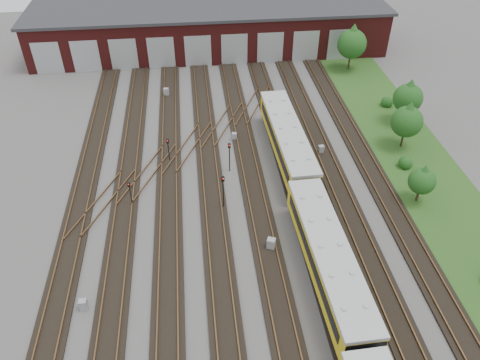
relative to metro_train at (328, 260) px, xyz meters
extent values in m
plane|color=#4C4947|center=(-6.00, 4.66, -1.97)|extent=(120.00, 120.00, 0.00)
cube|color=black|center=(-20.00, 4.66, -1.88)|extent=(2.40, 70.00, 0.18)
cube|color=brown|center=(-20.72, 4.66, -1.72)|extent=(0.10, 70.00, 0.15)
cube|color=brown|center=(-19.28, 4.66, -1.72)|extent=(0.10, 70.00, 0.15)
cube|color=black|center=(-16.00, 4.66, -1.88)|extent=(2.40, 70.00, 0.18)
cube|color=brown|center=(-16.72, 4.66, -1.72)|extent=(0.10, 70.00, 0.15)
cube|color=brown|center=(-15.28, 4.66, -1.72)|extent=(0.10, 70.00, 0.15)
cube|color=black|center=(-12.00, 4.66, -1.88)|extent=(2.40, 70.00, 0.18)
cube|color=brown|center=(-12.72, 4.66, -1.72)|extent=(0.10, 70.00, 0.15)
cube|color=brown|center=(-11.28, 4.66, -1.72)|extent=(0.10, 70.00, 0.15)
cube|color=black|center=(-8.00, 4.66, -1.88)|extent=(2.40, 70.00, 0.18)
cube|color=brown|center=(-8.72, 4.66, -1.72)|extent=(0.10, 70.00, 0.15)
cube|color=brown|center=(-7.28, 4.66, -1.72)|extent=(0.10, 70.00, 0.15)
cube|color=black|center=(-4.00, 4.66, -1.88)|extent=(2.40, 70.00, 0.18)
cube|color=brown|center=(-4.72, 4.66, -1.72)|extent=(0.10, 70.00, 0.15)
cube|color=brown|center=(-3.28, 4.66, -1.72)|extent=(0.10, 70.00, 0.15)
cube|color=black|center=(0.00, 4.66, -1.88)|extent=(2.40, 70.00, 0.18)
cube|color=brown|center=(-0.72, 4.66, -1.72)|extent=(0.10, 70.00, 0.15)
cube|color=brown|center=(0.72, 4.66, -1.72)|extent=(0.10, 70.00, 0.15)
cube|color=black|center=(4.00, 4.66, -1.88)|extent=(2.40, 70.00, 0.18)
cube|color=brown|center=(3.28, 4.66, -1.72)|extent=(0.10, 70.00, 0.15)
cube|color=brown|center=(4.72, 4.66, -1.72)|extent=(0.10, 70.00, 0.15)
cube|color=black|center=(8.00, 4.66, -1.88)|extent=(2.40, 70.00, 0.18)
cube|color=brown|center=(7.28, 4.66, -1.72)|extent=(0.10, 70.00, 0.15)
cube|color=brown|center=(8.72, 4.66, -1.72)|extent=(0.10, 70.00, 0.15)
cube|color=brown|center=(-14.00, 14.66, -1.72)|extent=(5.40, 9.62, 0.15)
cube|color=brown|center=(-10.00, 18.66, -1.72)|extent=(5.40, 9.62, 0.15)
cube|color=brown|center=(-6.00, 22.66, -1.72)|extent=(5.40, 9.62, 0.15)
cube|color=brown|center=(-18.00, 10.66, -1.72)|extent=(5.40, 9.62, 0.15)
cube|color=brown|center=(-2.00, 26.66, -1.72)|extent=(5.40, 9.62, 0.15)
cube|color=#561715|center=(-6.00, 44.66, 1.03)|extent=(50.00, 12.00, 6.00)
cube|color=#2F2E31|center=(-6.00, 44.66, 4.18)|extent=(51.00, 12.50, 0.40)
cube|color=#A1A5A7|center=(-28.00, 38.64, 0.23)|extent=(3.60, 0.12, 4.40)
cube|color=#A1A5A7|center=(-23.00, 38.64, 0.23)|extent=(3.60, 0.12, 4.40)
cube|color=#A1A5A7|center=(-18.00, 38.64, 0.23)|extent=(3.60, 0.12, 4.40)
cube|color=#A1A5A7|center=(-13.00, 38.64, 0.23)|extent=(3.60, 0.12, 4.40)
cube|color=#A1A5A7|center=(-8.00, 38.64, 0.23)|extent=(3.60, 0.12, 4.40)
cube|color=#A1A5A7|center=(-3.00, 38.64, 0.23)|extent=(3.60, 0.12, 4.40)
cube|color=#A1A5A7|center=(2.00, 38.64, 0.23)|extent=(3.60, 0.12, 4.40)
cube|color=#A1A5A7|center=(7.00, 38.64, 0.23)|extent=(3.60, 0.12, 4.40)
cube|color=#A1A5A7|center=(12.00, 38.64, 0.23)|extent=(3.60, 0.12, 4.40)
cube|color=#254918|center=(13.00, 14.66, -1.95)|extent=(8.00, 55.00, 0.05)
cube|color=black|center=(0.00, 0.00, -1.33)|extent=(2.77, 15.55, 0.62)
cube|color=#F5A90D|center=(0.00, 0.00, 0.12)|extent=(3.08, 15.56, 2.27)
cube|color=#B4B5B0|center=(0.00, 0.00, 1.41)|extent=(3.19, 15.56, 0.31)
cube|color=black|center=(-1.36, -0.04, 0.37)|extent=(0.41, 13.63, 0.88)
cube|color=black|center=(1.36, 0.04, 0.37)|extent=(0.41, 13.63, 0.88)
cube|color=black|center=(0.00, 16.00, -1.33)|extent=(2.77, 15.55, 0.62)
cube|color=#F5A90D|center=(0.00, 16.00, 0.12)|extent=(3.08, 15.56, 2.27)
cube|color=#B4B5B0|center=(0.00, 16.00, 1.41)|extent=(3.19, 15.56, 0.31)
cube|color=black|center=(-1.36, 15.96, 0.37)|extent=(0.41, 13.63, 0.88)
cube|color=black|center=(1.36, 16.04, 0.37)|extent=(0.41, 13.63, 0.88)
cylinder|color=black|center=(-15.28, 10.13, -0.86)|extent=(0.09, 0.09, 2.21)
cube|color=black|center=(-15.28, 10.13, 0.46)|extent=(0.23, 0.15, 0.45)
sphere|color=red|center=(-15.28, 10.05, 0.55)|extent=(0.11, 0.11, 0.11)
cylinder|color=black|center=(-6.01, 14.29, -0.59)|extent=(0.10, 0.10, 2.75)
cube|color=black|center=(-6.01, 14.29, 1.04)|extent=(0.27, 0.18, 0.51)
sphere|color=red|center=(-6.01, 14.19, 1.14)|extent=(0.12, 0.12, 0.12)
cylinder|color=black|center=(-11.95, 16.64, -0.87)|extent=(0.09, 0.09, 2.19)
cube|color=black|center=(-11.95, 16.64, 0.46)|extent=(0.24, 0.16, 0.47)
sphere|color=red|center=(-11.95, 16.55, 0.55)|extent=(0.11, 0.11, 0.11)
cylinder|color=black|center=(-7.08, 8.89, -0.45)|extent=(0.10, 0.10, 3.04)
cube|color=black|center=(-7.08, 8.89, 1.33)|extent=(0.29, 0.22, 0.52)
sphere|color=red|center=(-7.08, 8.79, 1.43)|extent=(0.13, 0.13, 0.13)
cube|color=#929597|center=(-17.98, -0.85, -1.51)|extent=(0.56, 0.47, 0.93)
cube|color=#929597|center=(-12.39, 30.56, -1.46)|extent=(0.68, 0.59, 1.02)
cube|color=#929597|center=(-3.66, 3.44, -1.43)|extent=(0.81, 0.75, 1.09)
cube|color=#929597|center=(-5.00, 19.74, -1.54)|extent=(0.61, 0.55, 0.86)
cube|color=#929597|center=(3.72, 16.24, -1.52)|extent=(0.61, 0.53, 0.91)
cylinder|color=black|center=(12.44, 35.39, -0.98)|extent=(0.23, 0.23, 1.99)
sphere|color=#164212|center=(12.44, 35.39, 1.67)|extent=(3.86, 3.86, 3.86)
cone|color=#164212|center=(12.44, 35.39, 3.05)|extent=(3.31, 3.31, 2.76)
cylinder|color=black|center=(14.57, 21.24, -1.13)|extent=(0.25, 0.25, 1.67)
sphere|color=#164212|center=(14.57, 21.24, 1.10)|extent=(3.26, 3.26, 3.26)
cone|color=#164212|center=(14.57, 21.24, 2.26)|extent=(2.79, 2.79, 2.33)
cylinder|color=black|center=(12.53, 16.51, -1.14)|extent=(0.21, 0.21, 1.67)
sphere|color=#164212|center=(12.53, 16.51, 1.09)|extent=(3.25, 3.25, 3.25)
cone|color=#164212|center=(12.53, 16.51, 2.25)|extent=(2.78, 2.78, 2.32)
cylinder|color=black|center=(10.61, 7.86, -1.34)|extent=(0.21, 0.21, 1.25)
sphere|color=#164212|center=(10.61, 7.86, 0.33)|extent=(2.44, 2.44, 2.44)
cone|color=#164212|center=(10.61, 7.86, 1.20)|extent=(2.09, 2.09, 1.74)
sphere|color=#164212|center=(11.53, 12.93, -1.28)|extent=(1.38, 1.38, 1.38)
sphere|color=#164212|center=(14.09, 25.03, -1.26)|extent=(1.42, 1.42, 1.42)
camera|label=1|loc=(-9.15, -22.53, 26.34)|focal=35.00mm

